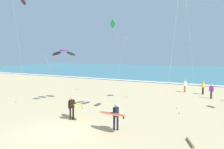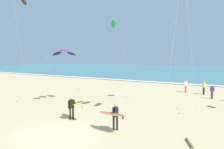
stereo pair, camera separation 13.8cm
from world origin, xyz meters
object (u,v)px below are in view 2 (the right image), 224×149
at_px(bystander_purple_top, 212,91).
at_px(kite_diamond_emerald_close, 114,27).
at_px(kite_delta_charcoal_mid, 24,0).
at_px(bystander_yellow_top, 204,88).
at_px(kite_arc_violet_near, 64,52).
at_px(driftwood_log, 189,143).
at_px(surfer_lead, 74,105).
at_px(bystander_white_top, 186,86).
at_px(surfer_trailing, 114,114).

bearing_deg(bystander_purple_top, kite_diamond_emerald_close, -162.25).
bearing_deg(bystander_purple_top, kite_delta_charcoal_mid, -150.18).
relative_size(kite_delta_charcoal_mid, kite_diamond_emerald_close, 1.25).
relative_size(bystander_purple_top, bystander_yellow_top, 1.00).
distance_m(kite_arc_violet_near, kite_delta_charcoal_mid, 7.37).
height_order(kite_arc_violet_near, driftwood_log, kite_arc_violet_near).
xyz_separation_m(surfer_lead, bystander_yellow_top, (6.52, 16.07, -0.24)).
bearing_deg(bystander_white_top, bystander_purple_top, -39.85).
bearing_deg(kite_arc_violet_near, bystander_yellow_top, 45.21).
xyz_separation_m(kite_diamond_emerald_close, driftwood_log, (11.02, -10.94, -7.91)).
height_order(kite_diamond_emerald_close, bystander_white_top, kite_diamond_emerald_close).
relative_size(surfer_lead, kite_arc_violet_near, 0.43).
height_order(surfer_trailing, bystander_white_top, surfer_trailing).
distance_m(surfer_lead, bystander_yellow_top, 17.34).
bearing_deg(bystander_white_top, driftwood_log, -76.62).
distance_m(kite_arc_violet_near, bystander_white_top, 15.75).
height_order(surfer_trailing, kite_delta_charcoal_mid, kite_delta_charcoal_mid).
height_order(kite_arc_violet_near, bystander_purple_top, kite_arc_violet_near).
bearing_deg(bystander_white_top, kite_arc_violet_near, -127.40).
relative_size(kite_diamond_emerald_close, bystander_white_top, 5.59).
bearing_deg(bystander_yellow_top, driftwood_log, -83.65).
distance_m(bystander_purple_top, bystander_white_top, 4.46).
xyz_separation_m(kite_diamond_emerald_close, bystander_yellow_top, (9.17, 5.64, -7.17)).
distance_m(kite_delta_charcoal_mid, bystander_yellow_top, 22.58).
bearing_deg(driftwood_log, kite_diamond_emerald_close, 135.20).
xyz_separation_m(surfer_lead, bystander_white_top, (4.30, 16.60, -0.24)).
bearing_deg(bystander_yellow_top, bystander_white_top, 166.55).
distance_m(kite_arc_violet_near, bystander_purple_top, 16.19).
distance_m(surfer_lead, kite_arc_violet_near, 7.76).
relative_size(surfer_trailing, kite_diamond_emerald_close, 0.25).
height_order(surfer_trailing, bystander_purple_top, surfer_trailing).
relative_size(kite_delta_charcoal_mid, bystander_yellow_top, 7.00).
relative_size(surfer_lead, bystander_yellow_top, 1.44).
bearing_deg(bystander_purple_top, driftwood_log, -87.39).
xyz_separation_m(surfer_trailing, driftwood_log, (4.55, 0.23, -0.98)).
relative_size(surfer_lead, bystander_white_top, 1.44).
distance_m(kite_delta_charcoal_mid, driftwood_log, 21.32).
height_order(surfer_lead, kite_diamond_emerald_close, kite_diamond_emerald_close).
xyz_separation_m(surfer_lead, bystander_purple_top, (7.72, 13.74, -0.24)).
height_order(surfer_lead, driftwood_log, surfer_lead).
relative_size(surfer_lead, kite_diamond_emerald_close, 0.26).
height_order(kite_delta_charcoal_mid, driftwood_log, kite_delta_charcoal_mid).
xyz_separation_m(kite_arc_violet_near, bystander_purple_top, (12.65, 9.21, -4.16)).
xyz_separation_m(bystander_purple_top, bystander_yellow_top, (-1.20, 2.32, 0.00)).
xyz_separation_m(kite_diamond_emerald_close, bystander_white_top, (6.95, 6.17, -7.17)).
height_order(surfer_lead, surfer_trailing, same).
bearing_deg(surfer_trailing, bystander_yellow_top, 80.85).
height_order(surfer_trailing, kite_arc_violet_near, kite_arc_violet_near).
bearing_deg(surfer_trailing, kite_diamond_emerald_close, 120.04).
height_order(kite_diamond_emerald_close, driftwood_log, kite_diamond_emerald_close).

